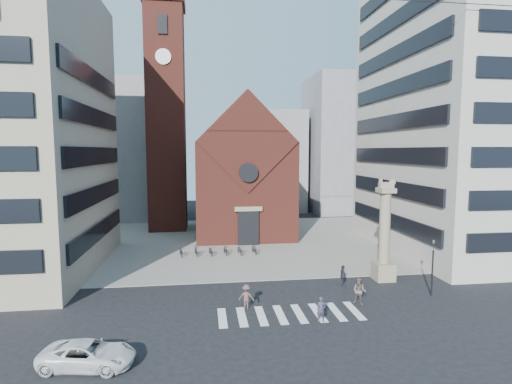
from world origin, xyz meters
TOP-DOWN VIEW (x-y plane):
  - ground at (0.00, 0.00)m, footprint 120.00×120.00m
  - piazza at (0.00, 19.00)m, footprint 46.00×30.00m
  - zebra_crossing at (0.55, -3.00)m, footprint 10.20×3.20m
  - church at (0.00, 25.04)m, footprint 12.00×16.65m
  - campanile at (-10.00, 28.00)m, footprint 5.50×5.50m
  - building_right at (24.00, 12.00)m, footprint 18.00×22.00m
  - bg_block_left at (-20.00, 40.00)m, footprint 16.00×14.00m
  - bg_block_mid at (6.00, 45.00)m, footprint 14.00×12.00m
  - bg_block_right at (22.00, 42.00)m, footprint 16.00×14.00m
  - lion_column at (10.01, 3.00)m, footprint 1.63×1.60m
  - traffic_light at (12.00, -1.00)m, footprint 0.13×0.16m
  - white_car at (-11.08, -8.11)m, footprint 5.00×2.87m
  - pedestrian_0 at (2.29, -4.45)m, footprint 0.61×0.41m
  - pedestrian_1 at (5.85, -1.98)m, footprint 1.20×1.16m
  - pedestrian_2 at (6.00, 1.84)m, footprint 0.59×1.09m
  - pedestrian_3 at (-2.25, -1.65)m, footprint 1.24×0.91m
  - scooter_0 at (-7.50, 12.86)m, footprint 0.92×1.89m
  - scooter_1 at (-5.96, 12.86)m, footprint 0.77×1.82m
  - scooter_2 at (-4.43, 12.86)m, footprint 0.92×1.89m
  - scooter_3 at (-2.90, 12.86)m, footprint 0.77×1.82m
  - scooter_4 at (-1.37, 12.86)m, footprint 0.92×1.89m
  - scooter_5 at (0.17, 12.86)m, footprint 0.77×1.82m

SIDE VIEW (x-z plane):
  - ground at x=0.00m, z-range 0.00..0.00m
  - zebra_crossing at x=0.55m, z-range 0.00..0.01m
  - piazza at x=0.00m, z-range 0.00..0.05m
  - scooter_0 at x=-7.50m, z-range 0.05..1.00m
  - scooter_2 at x=-4.43m, z-range 0.05..1.00m
  - scooter_4 at x=-1.37m, z-range 0.05..1.00m
  - scooter_1 at x=-5.96m, z-range 0.05..1.11m
  - scooter_3 at x=-2.90m, z-range 0.05..1.11m
  - scooter_5 at x=0.17m, z-range 0.05..1.11m
  - white_car at x=-11.08m, z-range 0.00..1.31m
  - pedestrian_0 at x=2.29m, z-range 0.00..1.65m
  - pedestrian_3 at x=-2.25m, z-range 0.00..1.72m
  - pedestrian_2 at x=6.00m, z-range 0.00..1.77m
  - pedestrian_1 at x=5.85m, z-range 0.00..1.94m
  - traffic_light at x=12.00m, z-range 0.14..4.44m
  - lion_column at x=10.01m, z-range -0.88..7.79m
  - church at x=0.00m, z-range -1.02..16.98m
  - bg_block_mid at x=6.00m, z-range 0.00..18.00m
  - bg_block_left at x=-20.00m, z-range 0.00..22.00m
  - bg_block_right at x=22.00m, z-range 0.00..24.00m
  - campanile at x=-10.00m, z-range 0.14..31.34m
  - building_right at x=24.00m, z-range 0.00..32.00m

